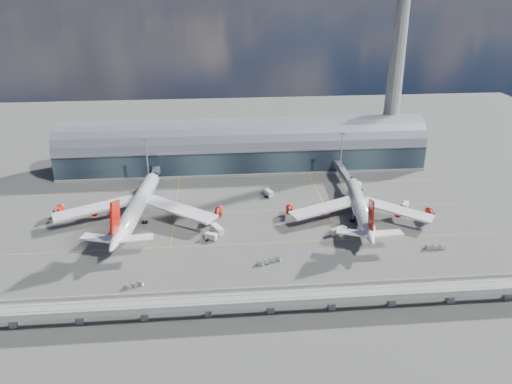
{
  "coord_description": "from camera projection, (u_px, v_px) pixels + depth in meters",
  "views": [
    {
      "loc": [
        -16.69,
        -186.03,
        100.12
      ],
      "look_at": [
        1.18,
        10.0,
        14.0
      ],
      "focal_mm": 35.0,
      "sensor_mm": 36.0,
      "label": 1
    }
  ],
  "objects": [
    {
      "name": "control_tower",
      "position": [
        396.0,
        71.0,
        273.35
      ],
      "size": [
        19.0,
        19.0,
        103.0
      ],
      "color": "gray",
      "rests_on": "ground"
    },
    {
      "name": "service_truck_4",
      "position": [
        358.0,
        186.0,
        252.19
      ],
      "size": [
        3.96,
        6.08,
        3.25
      ],
      "rotation": [
        0.0,
        0.0,
        -0.27
      ],
      "color": "silver",
      "rests_on": "ground"
    },
    {
      "name": "taxi_lines",
      "position": [
        251.0,
        209.0,
        231.42
      ],
      "size": [
        200.0,
        80.12,
        0.01
      ],
      "color": "gold",
      "rests_on": "ground"
    },
    {
      "name": "jet_bridge_left",
      "position": [
        154.0,
        178.0,
        253.73
      ],
      "size": [
        4.4,
        28.0,
        7.25
      ],
      "color": "gray",
      "rests_on": "ground"
    },
    {
      "name": "ground",
      "position": [
        255.0,
        232.0,
        211.25
      ],
      "size": [
        500.0,
        500.0,
        0.0
      ],
      "primitive_type": "plane",
      "color": "#474744",
      "rests_on": "ground"
    },
    {
      "name": "service_truck_0",
      "position": [
        217.0,
        230.0,
        209.36
      ],
      "size": [
        5.97,
        8.35,
        3.32
      ],
      "rotation": [
        0.0,
        0.0,
        0.47
      ],
      "color": "silver",
      "rests_on": "ground"
    },
    {
      "name": "service_truck_3",
      "position": [
        406.0,
        205.0,
        232.16
      ],
      "size": [
        4.58,
        5.66,
        2.6
      ],
      "rotation": [
        0.0,
        0.0,
        -0.55
      ],
      "color": "silver",
      "rests_on": "ground"
    },
    {
      "name": "floodlight_mast_right",
      "position": [
        341.0,
        155.0,
        260.13
      ],
      "size": [
        3.0,
        0.7,
        25.7
      ],
      "color": "gray",
      "rests_on": "ground"
    },
    {
      "name": "guideway",
      "position": [
        271.0,
        298.0,
        158.95
      ],
      "size": [
        220.0,
        8.5,
        7.2
      ],
      "color": "gray",
      "rests_on": "ground"
    },
    {
      "name": "cargo_train_1",
      "position": [
        269.0,
        261.0,
        188.19
      ],
      "size": [
        9.61,
        4.85,
        1.62
      ],
      "rotation": [
        0.0,
        0.0,
        1.21
      ],
      "color": "gray",
      "rests_on": "ground"
    },
    {
      "name": "airliner_right",
      "position": [
        360.0,
        208.0,
        219.53
      ],
      "size": [
        65.36,
        68.36,
        21.71
      ],
      "rotation": [
        0.0,
        0.0,
        -0.15
      ],
      "color": "white",
      "rests_on": "ground"
    },
    {
      "name": "jet_bridge_right",
      "position": [
        343.0,
        173.0,
        260.1
      ],
      "size": [
        4.4,
        32.0,
        7.25
      ],
      "color": "gray",
      "rests_on": "ground"
    },
    {
      "name": "floodlight_mast_left",
      "position": [
        147.0,
        161.0,
        251.81
      ],
      "size": [
        3.0,
        0.7,
        25.7
      ],
      "color": "gray",
      "rests_on": "ground"
    },
    {
      "name": "airliner_left",
      "position": [
        136.0,
        207.0,
        217.39
      ],
      "size": [
        74.84,
        78.71,
        23.98
      ],
      "rotation": [
        0.0,
        0.0,
        -0.12
      ],
      "color": "white",
      "rests_on": "ground"
    },
    {
      "name": "terminal",
      "position": [
        243.0,
        148.0,
        277.86
      ],
      "size": [
        200.0,
        30.0,
        28.0
      ],
      "color": "#1D2731",
      "rests_on": "ground"
    },
    {
      "name": "service_truck_1",
      "position": [
        211.0,
        236.0,
        204.45
      ],
      "size": [
        5.42,
        4.33,
        2.86
      ],
      "rotation": [
        0.0,
        0.0,
        1.08
      ],
      "color": "silver",
      "rests_on": "ground"
    },
    {
      "name": "service_truck_2",
      "position": [
        338.0,
        231.0,
        209.28
      ],
      "size": [
        7.54,
        5.08,
        2.66
      ],
      "rotation": [
        0.0,
        0.0,
        2.02
      ],
      "color": "silver",
      "rests_on": "ground"
    },
    {
      "name": "cargo_train_2",
      "position": [
        435.0,
        247.0,
        197.68
      ],
      "size": [
        8.15,
        2.13,
        1.81
      ],
      "rotation": [
        0.0,
        0.0,
        1.62
      ],
      "color": "gray",
      "rests_on": "ground"
    },
    {
      "name": "cargo_train_0",
      "position": [
        134.0,
        285.0,
        173.74
      ],
      "size": [
        6.6,
        3.8,
        1.47
      ],
      "rotation": [
        0.0,
        0.0,
        1.18
      ],
      "color": "gray",
      "rests_on": "ground"
    },
    {
      "name": "service_truck_5",
      "position": [
        269.0,
        193.0,
        244.79
      ],
      "size": [
        4.44,
        6.75,
        3.05
      ],
      "rotation": [
        0.0,
        0.0,
        0.35
      ],
      "color": "silver",
      "rests_on": "ground"
    }
  ]
}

